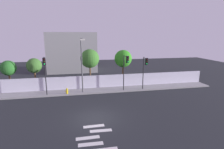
{
  "coord_description": "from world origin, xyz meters",
  "views": [
    {
      "loc": [
        -1.54,
        -15.65,
        7.64
      ],
      "look_at": [
        2.93,
        6.5,
        2.66
      ],
      "focal_mm": 28.84,
      "sensor_mm": 36.0,
      "label": 1
    }
  ],
  "objects_px": {
    "roadside_tree_leftmost": "(8,68)",
    "fire_hydrant": "(67,91)",
    "traffic_light_right": "(145,67)",
    "street_lamp_curbside": "(82,62)",
    "roadside_tree_midleft": "(34,66)",
    "traffic_light_left": "(45,68)",
    "roadside_tree_rightmost": "(123,59)",
    "traffic_light_center": "(126,66)",
    "roadside_tree_midright": "(90,59)"
  },
  "relations": [
    {
      "from": "traffic_light_center",
      "to": "roadside_tree_midleft",
      "type": "height_order",
      "value": "traffic_light_center"
    },
    {
      "from": "fire_hydrant",
      "to": "roadside_tree_midleft",
      "type": "height_order",
      "value": "roadside_tree_midleft"
    },
    {
      "from": "fire_hydrant",
      "to": "roadside_tree_leftmost",
      "type": "distance_m",
      "value": 8.86
    },
    {
      "from": "fire_hydrant",
      "to": "street_lamp_curbside",
      "type": "bearing_deg",
      "value": 2.62
    },
    {
      "from": "traffic_light_center",
      "to": "traffic_light_right",
      "type": "xyz_separation_m",
      "value": [
        2.64,
        -0.19,
        -0.18
      ]
    },
    {
      "from": "traffic_light_left",
      "to": "traffic_light_right",
      "type": "distance_m",
      "value": 12.85
    },
    {
      "from": "roadside_tree_midleft",
      "to": "roadside_tree_midright",
      "type": "bearing_deg",
      "value": 0.0
    },
    {
      "from": "roadside_tree_midright",
      "to": "roadside_tree_rightmost",
      "type": "xyz_separation_m",
      "value": [
        5.07,
        0.0,
        -0.14
      ]
    },
    {
      "from": "traffic_light_center",
      "to": "street_lamp_curbside",
      "type": "height_order",
      "value": "street_lamp_curbside"
    },
    {
      "from": "roadside_tree_midleft",
      "to": "traffic_light_center",
      "type": "bearing_deg",
      "value": -17.09
    },
    {
      "from": "roadside_tree_midright",
      "to": "fire_hydrant",
      "type": "bearing_deg",
      "value": -135.01
    },
    {
      "from": "traffic_light_center",
      "to": "roadside_tree_leftmost",
      "type": "height_order",
      "value": "traffic_light_center"
    },
    {
      "from": "fire_hydrant",
      "to": "roadside_tree_leftmost",
      "type": "bearing_deg",
      "value": 156.84
    },
    {
      "from": "traffic_light_left",
      "to": "fire_hydrant",
      "type": "relative_size",
      "value": 6.59
    },
    {
      "from": "roadside_tree_midleft",
      "to": "roadside_tree_rightmost",
      "type": "height_order",
      "value": "roadside_tree_rightmost"
    },
    {
      "from": "traffic_light_left",
      "to": "traffic_light_center",
      "type": "distance_m",
      "value": 10.21
    },
    {
      "from": "traffic_light_right",
      "to": "street_lamp_curbside",
      "type": "relative_size",
      "value": 0.64
    },
    {
      "from": "street_lamp_curbside",
      "to": "roadside_tree_leftmost",
      "type": "height_order",
      "value": "street_lamp_curbside"
    },
    {
      "from": "traffic_light_right",
      "to": "roadside_tree_rightmost",
      "type": "xyz_separation_m",
      "value": [
        -2.0,
        3.95,
        0.6
      ]
    },
    {
      "from": "fire_hydrant",
      "to": "roadside_tree_leftmost",
      "type": "xyz_separation_m",
      "value": [
        -7.78,
        3.33,
        2.65
      ]
    },
    {
      "from": "street_lamp_curbside",
      "to": "fire_hydrant",
      "type": "xyz_separation_m",
      "value": [
        -2.06,
        -0.09,
        -3.75
      ]
    },
    {
      "from": "traffic_light_center",
      "to": "roadside_tree_midleft",
      "type": "relative_size",
      "value": 1.08
    },
    {
      "from": "roadside_tree_midright",
      "to": "roadside_tree_leftmost",
      "type": "bearing_deg",
      "value": -180.0
    },
    {
      "from": "traffic_light_left",
      "to": "traffic_light_right",
      "type": "xyz_separation_m",
      "value": [
        12.85,
        -0.23,
        -0.19
      ]
    },
    {
      "from": "traffic_light_center",
      "to": "roadside_tree_midleft",
      "type": "distance_m",
      "value": 12.77
    },
    {
      "from": "traffic_light_center",
      "to": "roadside_tree_rightmost",
      "type": "bearing_deg",
      "value": 80.34
    },
    {
      "from": "traffic_light_center",
      "to": "street_lamp_curbside",
      "type": "xyz_separation_m",
      "value": [
        -5.7,
        0.52,
        0.62
      ]
    },
    {
      "from": "roadside_tree_leftmost",
      "to": "roadside_tree_midright",
      "type": "xyz_separation_m",
      "value": [
        11.1,
        0.0,
        1.03
      ]
    },
    {
      "from": "traffic_light_right",
      "to": "traffic_light_left",
      "type": "bearing_deg",
      "value": 178.96
    },
    {
      "from": "traffic_light_left",
      "to": "fire_hydrant",
      "type": "bearing_deg",
      "value": 8.91
    },
    {
      "from": "roadside_tree_midright",
      "to": "roadside_tree_midleft",
      "type": "bearing_deg",
      "value": 180.0
    },
    {
      "from": "traffic_light_left",
      "to": "roadside_tree_midright",
      "type": "height_order",
      "value": "roadside_tree_midright"
    },
    {
      "from": "traffic_light_left",
      "to": "street_lamp_curbside",
      "type": "xyz_separation_m",
      "value": [
        4.51,
        0.48,
        0.62
      ]
    },
    {
      "from": "roadside_tree_leftmost",
      "to": "fire_hydrant",
      "type": "bearing_deg",
      "value": -23.16
    },
    {
      "from": "roadside_tree_leftmost",
      "to": "roadside_tree_midleft",
      "type": "relative_size",
      "value": 0.95
    },
    {
      "from": "traffic_light_center",
      "to": "roadside_tree_midleft",
      "type": "xyz_separation_m",
      "value": [
        -12.21,
        3.75,
        -0.25
      ]
    },
    {
      "from": "fire_hydrant",
      "to": "roadside_tree_rightmost",
      "type": "relative_size",
      "value": 0.14
    },
    {
      "from": "traffic_light_right",
      "to": "traffic_light_center",
      "type": "bearing_deg",
      "value": 175.82
    },
    {
      "from": "traffic_light_center",
      "to": "roadside_tree_leftmost",
      "type": "relative_size",
      "value": 1.14
    },
    {
      "from": "traffic_light_right",
      "to": "fire_hydrant",
      "type": "xyz_separation_m",
      "value": [
        -10.39,
        0.62,
        -2.94
      ]
    },
    {
      "from": "traffic_light_right",
      "to": "roadside_tree_rightmost",
      "type": "height_order",
      "value": "roadside_tree_rightmost"
    },
    {
      "from": "roadside_tree_midright",
      "to": "roadside_tree_rightmost",
      "type": "relative_size",
      "value": 1.04
    },
    {
      "from": "roadside_tree_leftmost",
      "to": "roadside_tree_midleft",
      "type": "distance_m",
      "value": 3.33
    },
    {
      "from": "traffic_light_left",
      "to": "traffic_light_right",
      "type": "bearing_deg",
      "value": -1.04
    },
    {
      "from": "traffic_light_left",
      "to": "roadside_tree_midright",
      "type": "bearing_deg",
      "value": 32.69
    },
    {
      "from": "traffic_light_right",
      "to": "street_lamp_curbside",
      "type": "bearing_deg",
      "value": 175.11
    },
    {
      "from": "traffic_light_right",
      "to": "roadside_tree_midright",
      "type": "distance_m",
      "value": 8.12
    },
    {
      "from": "fire_hydrant",
      "to": "roadside_tree_rightmost",
      "type": "xyz_separation_m",
      "value": [
        8.39,
        3.33,
        3.54
      ]
    },
    {
      "from": "street_lamp_curbside",
      "to": "fire_hydrant",
      "type": "bearing_deg",
      "value": -177.38
    },
    {
      "from": "traffic_light_right",
      "to": "street_lamp_curbside",
      "type": "height_order",
      "value": "street_lamp_curbside"
    }
  ]
}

